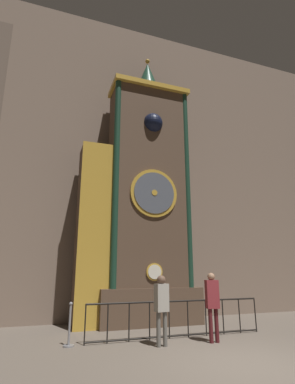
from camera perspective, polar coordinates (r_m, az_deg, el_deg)
The scene contains 7 objects.
ground_plane at distance 7.25m, azimuth 19.61°, elevation -28.78°, with size 28.00×28.00×0.00m, color brown.
cathedral_back_wall at distance 13.61m, azimuth -0.36°, elevation 6.09°, with size 24.00×0.32×13.40m.
clock_tower at distance 11.71m, azimuth -1.56°, elevation -1.49°, with size 4.56×1.83×11.08m.
railing_fence at distance 9.40m, azimuth 5.94°, elevation -22.55°, with size 5.38×0.05×1.01m.
visitor_near at distance 8.29m, azimuth 2.69°, elevation -20.26°, with size 0.37×0.27×1.73m.
visitor_far at distance 8.89m, azimuth 12.25°, elevation -19.43°, with size 0.38×0.28×1.79m.
stanchion_post at distance 8.63m, azimuth -14.69°, elevation -24.34°, with size 0.28×0.28×1.06m.
Camera 1 is at (-4.23, -5.59, 1.86)m, focal length 28.00 mm.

